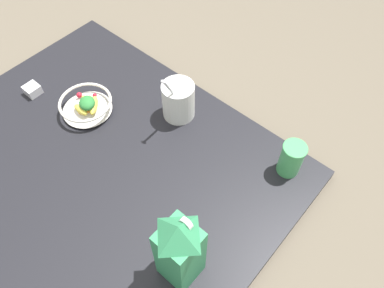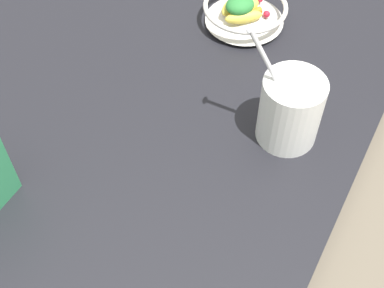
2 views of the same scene
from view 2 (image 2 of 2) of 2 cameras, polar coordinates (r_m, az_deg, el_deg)
ground_plane at (r=1.19m, az=-9.06°, el=9.73°), size 6.00×6.00×0.00m
countertop at (r=1.18m, az=-9.16°, el=10.30°), size 1.16×1.16×0.03m
fruit_bowl at (r=1.18m, az=5.61°, el=13.89°), size 0.18×0.18×0.08m
yogurt_tub at (r=0.93m, az=10.48°, el=3.88°), size 0.11×0.14×0.24m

